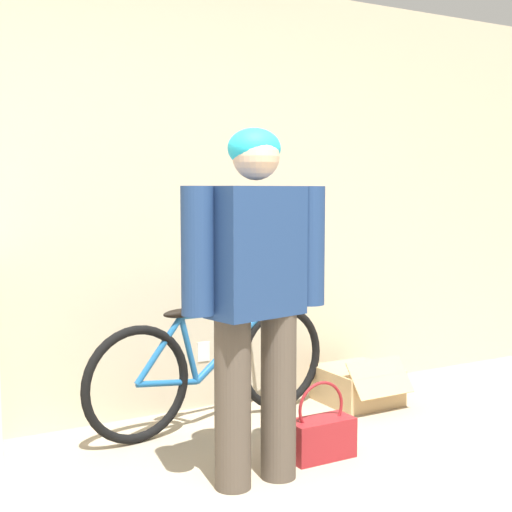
# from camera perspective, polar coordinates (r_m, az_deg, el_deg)

# --- Properties ---
(wall_back) EXTENTS (8.00, 0.07, 2.60)m
(wall_back) POSITION_cam_1_polar(r_m,az_deg,el_deg) (4.16, -11.38, 4.57)
(wall_back) COLOR beige
(wall_back) RESTS_ON ground_plane
(person) EXTENTS (0.72, 0.30, 1.62)m
(person) POSITION_cam_1_polar(r_m,az_deg,el_deg) (3.21, -0.01, -2.26)
(person) COLOR #4C4238
(person) RESTS_ON ground_plane
(bicycle) EXTENTS (1.62, 0.46, 0.71)m
(bicycle) POSITION_cam_1_polar(r_m,az_deg,el_deg) (4.13, -3.39, -8.80)
(bicycle) COLOR black
(bicycle) RESTS_ON ground_plane
(handbag) EXTENTS (0.34, 0.16, 0.40)m
(handbag) POSITION_cam_1_polar(r_m,az_deg,el_deg) (3.70, 5.21, -14.12)
(handbag) COLOR maroon
(handbag) RESTS_ON ground_plane
(cardboard_box) EXTENTS (0.43, 0.53, 0.31)m
(cardboard_box) POSITION_cam_1_polar(r_m,az_deg,el_deg) (4.64, 8.13, -10.17)
(cardboard_box) COLOR tan
(cardboard_box) RESTS_ON ground_plane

